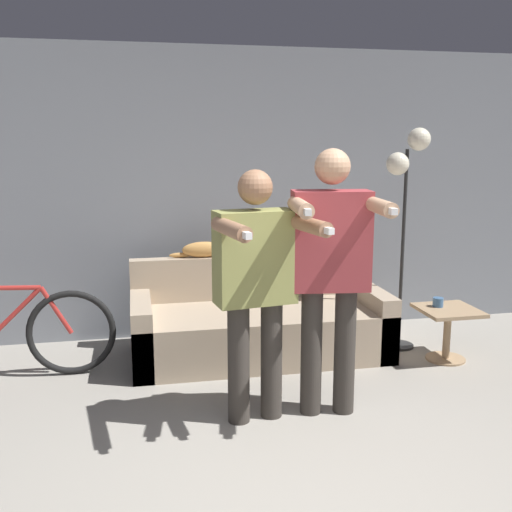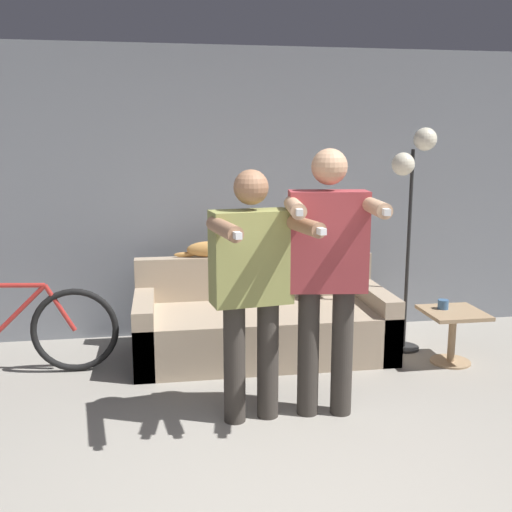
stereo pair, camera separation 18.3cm
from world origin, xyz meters
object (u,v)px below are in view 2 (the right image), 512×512
object	(u,v)px
cup	(443,304)
bicycle	(9,331)
floor_lamp	(413,179)
person_right	(328,264)
person_left	(252,278)
couch	(262,325)
side_table	(453,325)
cat	(211,248)

from	to	relation	value
cup	bicycle	bearing A→B (deg)	176.11
floor_lamp	person_right	bearing A→B (deg)	-132.75
person_left	floor_lamp	world-z (taller)	floor_lamp
cup	couch	bearing A→B (deg)	164.94
floor_lamp	side_table	world-z (taller)	floor_lamp
floor_lamp	bicycle	world-z (taller)	floor_lamp
couch	cat	world-z (taller)	cat
couch	floor_lamp	world-z (taller)	floor_lamp
couch	person_right	xyz separation A→B (m)	(0.22, -1.19, 0.77)
floor_lamp	couch	bearing A→B (deg)	176.55
couch	person_left	size ratio (longest dim) A/B	1.30
cup	side_table	bearing A→B (deg)	-49.07
couch	person_left	distance (m)	1.40
person_left	bicycle	distance (m)	2.09
cat	bicycle	size ratio (longest dim) A/B	0.31
person_right	side_table	bearing A→B (deg)	37.81
person_right	cup	world-z (taller)	person_right
side_table	person_left	bearing A→B (deg)	-157.15
person_left	cup	distance (m)	1.93
cat	cup	size ratio (longest dim) A/B	5.93
floor_lamp	bicycle	xyz separation A→B (m)	(-3.23, -0.08, -1.12)
couch	bicycle	world-z (taller)	couch
cat	cup	bearing A→B (deg)	-22.02
couch	person_right	world-z (taller)	person_right
person_right	cat	bearing A→B (deg)	119.22
person_right	side_table	distance (m)	1.63
person_right	side_table	world-z (taller)	person_right
couch	person_right	distance (m)	1.43
person_left	cup	size ratio (longest dim) A/B	18.72
floor_lamp	side_table	distance (m)	1.24
couch	cup	size ratio (longest dim) A/B	24.37
couch	cat	size ratio (longest dim) A/B	4.11
person_right	couch	bearing A→B (deg)	108.01
person_left	cat	world-z (taller)	person_left
couch	cat	distance (m)	0.80
person_right	cup	size ratio (longest dim) A/B	20.16
cup	bicycle	size ratio (longest dim) A/B	0.05
side_table	cup	bearing A→B (deg)	130.93
person_right	cup	bearing A→B (deg)	41.32
side_table	floor_lamp	bearing A→B (deg)	122.37
floor_lamp	bicycle	size ratio (longest dim) A/B	1.15
couch	floor_lamp	size ratio (longest dim) A/B	1.11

